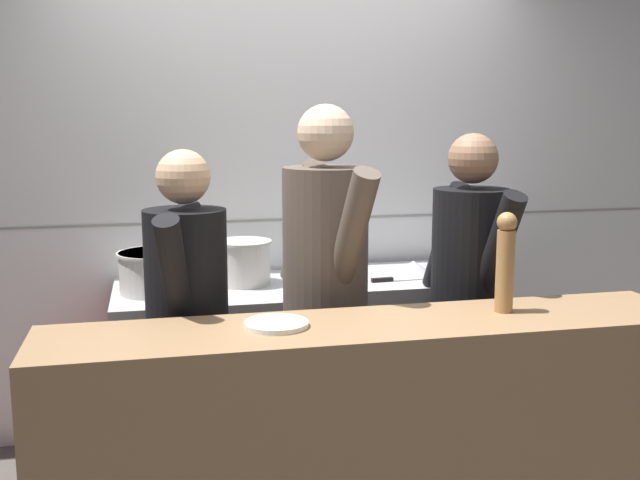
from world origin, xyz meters
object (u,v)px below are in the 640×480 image
(chef_line, at_px, (468,299))
(plated_dish_main, at_px, (276,324))
(stock_pot, at_px, (155,271))
(chefs_knife, at_px, (399,279))
(oven_range, at_px, (212,374))
(pepper_mill, at_px, (505,260))
(sauce_pot, at_px, (243,261))
(chef_sous, at_px, (325,292))
(chef_head_cook, at_px, (188,328))
(mixing_bowl_steel, at_px, (413,267))

(chef_line, bearing_deg, plated_dish_main, -160.07)
(stock_pot, xyz_separation_m, chefs_knife, (1.17, -0.10, -0.08))
(stock_pot, relative_size, plated_dish_main, 1.59)
(oven_range, height_order, pepper_mill, pepper_mill)
(stock_pot, xyz_separation_m, sauce_pot, (0.43, 0.08, 0.01))
(chefs_knife, bearing_deg, plated_dish_main, -128.50)
(chef_line, bearing_deg, pepper_mill, -109.02)
(chef_sous, distance_m, chef_line, 0.65)
(pepper_mill, height_order, chef_line, chef_line)
(chef_sous, bearing_deg, sauce_pot, 98.12)
(pepper_mill, relative_size, chef_line, 0.23)
(sauce_pot, relative_size, chef_head_cook, 0.18)
(oven_range, bearing_deg, chef_sous, -53.08)
(stock_pot, relative_size, chef_sous, 0.20)
(chef_sous, relative_size, chef_line, 1.07)
(chef_head_cook, bearing_deg, stock_pot, 114.94)
(chef_sous, bearing_deg, chef_line, -14.44)
(mixing_bowl_steel, distance_m, pepper_mill, 1.12)
(mixing_bowl_steel, bearing_deg, pepper_mill, -92.13)
(mixing_bowl_steel, xyz_separation_m, plated_dish_main, (-0.89, -1.10, 0.06))
(pepper_mill, bearing_deg, chef_head_cook, 159.59)
(sauce_pot, distance_m, chef_head_cook, 0.80)
(stock_pot, bearing_deg, chef_line, -22.31)
(pepper_mill, bearing_deg, oven_range, 132.33)
(stock_pot, xyz_separation_m, plated_dish_main, (0.40, -1.07, 0.02))
(chefs_knife, distance_m, chef_line, 0.48)
(plated_dish_main, bearing_deg, stock_pot, 110.43)
(sauce_pot, relative_size, pepper_mill, 0.76)
(chef_sous, bearing_deg, plated_dish_main, -134.22)
(sauce_pot, bearing_deg, chef_line, -34.68)
(chefs_knife, distance_m, pepper_mill, 1.00)
(stock_pot, bearing_deg, plated_dish_main, -69.57)
(chef_line, bearing_deg, chefs_knife, 101.65)
(mixing_bowl_steel, distance_m, chef_head_cook, 1.35)
(stock_pot, height_order, chefs_knife, stock_pot)
(chef_sous, bearing_deg, mixing_bowl_steel, 29.31)
(chef_head_cook, bearing_deg, oven_range, 93.19)
(stock_pot, distance_m, chef_sous, 0.89)
(chef_head_cook, bearing_deg, chefs_knife, 41.70)
(plated_dish_main, distance_m, pepper_mill, 0.87)
(pepper_mill, bearing_deg, stock_pot, 139.65)
(mixing_bowl_steel, bearing_deg, chef_sous, -135.99)
(stock_pot, xyz_separation_m, chef_sous, (0.69, -0.55, -0.01))
(chefs_knife, bearing_deg, stock_pot, 175.02)
(chefs_knife, height_order, chef_line, chef_line)
(chef_head_cook, height_order, chef_sous, chef_sous)
(oven_range, bearing_deg, chefs_knife, -8.37)
(mixing_bowl_steel, height_order, chefs_knife, mixing_bowl_steel)
(stock_pot, bearing_deg, chef_head_cook, -79.73)
(mixing_bowl_steel, height_order, chef_line, chef_line)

